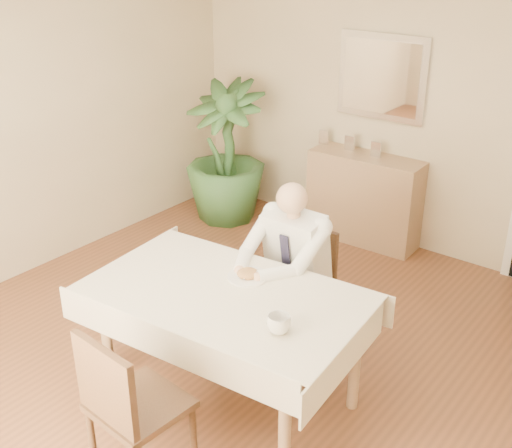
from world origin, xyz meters
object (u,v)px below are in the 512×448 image
Objects in this scene: chair_far at (304,277)px; potted_palm at (225,152)px; seated_man at (282,264)px; chair_near at (127,403)px; sideboard at (364,199)px; coffee_mug at (279,324)px; dining_table at (225,304)px.

potted_palm reaches higher than chair_far.
seated_man is 2.35m from potted_palm.
seated_man reaches higher than chair_far.
chair_near is at bearing -57.93° from potted_palm.
chair_near is 3.44m from sideboard.
chair_near is 0.76× the size of seated_man.
potted_palm is at bearing 126.04° from chair_near.
sideboard is at bearing 109.33° from coffee_mug.
potted_palm reaches higher than dining_table.
sideboard is 1.46m from potted_palm.
coffee_mug is (0.51, -0.74, 0.11)m from seated_man.
chair_near is at bearing -120.01° from coffee_mug.
seated_man is (-0.00, -0.28, 0.23)m from chair_far.
chair_far reaches higher than dining_table.
coffee_mug reaches higher than sideboard.
seated_man is at bearing -40.20° from potted_palm.
dining_table is 1.69× the size of sideboard.
chair_near is 1.49m from seated_man.
dining_table is 1.27× the size of potted_palm.
dining_table is 1.45× the size of seated_man.
chair_far is 1.70m from sideboard.
coffee_mug is at bearing -55.49° from seated_man.
coffee_mug is 0.09× the size of potted_palm.
seated_man is 9.30× the size of coffee_mug.
seated_man is at bearing -79.60° from sideboard.
chair_near is at bearing -86.87° from seated_man.
dining_table is 1.90× the size of chair_near.
potted_palm is at bearing 125.19° from dining_table.
dining_table is at bearing -49.60° from potted_palm.
chair_near is 0.67× the size of potted_palm.
potted_palm is at bearing -165.50° from sideboard.
chair_far is 0.77× the size of sideboard.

